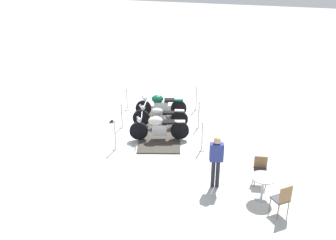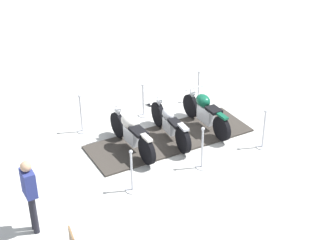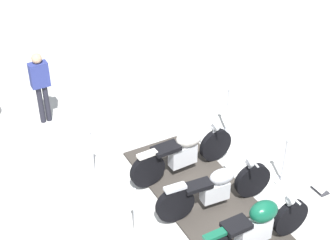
# 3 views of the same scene
# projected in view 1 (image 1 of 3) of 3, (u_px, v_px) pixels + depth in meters

# --- Properties ---
(ground_plane) EXTENTS (80.00, 80.00, 0.00)m
(ground_plane) POSITION_uv_depth(u_px,v_px,m) (160.00, 127.00, 15.47)
(ground_plane) COLOR silver
(display_platform) EXTENTS (2.85, 4.73, 0.05)m
(display_platform) POSITION_uv_depth(u_px,v_px,m) (160.00, 127.00, 15.46)
(display_platform) COLOR #38332D
(display_platform) RESTS_ON ground_plane
(motorcycle_forest) EXTENTS (2.13, 0.89, 1.00)m
(motorcycle_forest) POSITION_uv_depth(u_px,v_px,m) (160.00, 105.00, 16.28)
(motorcycle_forest) COLOR black
(motorcycle_forest) RESTS_ON display_platform
(motorcycle_chrome) EXTENTS (2.22, 0.82, 1.02)m
(motorcycle_chrome) POSITION_uv_depth(u_px,v_px,m) (160.00, 116.00, 15.27)
(motorcycle_chrome) COLOR black
(motorcycle_chrome) RESTS_ON display_platform
(motorcycle_cream) EXTENTS (2.15, 0.96, 1.02)m
(motorcycle_cream) POSITION_uv_depth(u_px,v_px,m) (158.00, 127.00, 14.21)
(motorcycle_cream) COLOR black
(motorcycle_cream) RESTS_ON display_platform
(stanchion_right_front) EXTENTS (0.36, 0.36, 1.02)m
(stanchion_right_front) POSITION_uv_depth(u_px,v_px,m) (127.00, 103.00, 17.10)
(stanchion_right_front) COLOR silver
(stanchion_right_front) RESTS_ON ground_plane
(stanchion_left_mid) EXTENTS (0.29, 0.29, 1.14)m
(stanchion_left_mid) POSITION_uv_depth(u_px,v_px,m) (199.00, 118.00, 15.28)
(stanchion_left_mid) COLOR silver
(stanchion_left_mid) RESTS_ON ground_plane
(stanchion_left_rear) EXTENTS (0.32, 0.32, 1.10)m
(stanchion_left_rear) POSITION_uv_depth(u_px,v_px,m) (202.00, 141.00, 13.57)
(stanchion_left_rear) COLOR silver
(stanchion_left_rear) RESTS_ON ground_plane
(stanchion_left_front) EXTENTS (0.32, 0.32, 1.11)m
(stanchion_left_front) POSITION_uv_depth(u_px,v_px,m) (196.00, 102.00, 17.04)
(stanchion_left_front) COLOR silver
(stanchion_left_front) RESTS_ON ground_plane
(stanchion_right_rear) EXTENTS (0.28, 0.28, 1.14)m
(stanchion_right_rear) POSITION_uv_depth(u_px,v_px,m) (115.00, 139.00, 13.58)
(stanchion_right_rear) COLOR silver
(stanchion_right_rear) RESTS_ON ground_plane
(stanchion_right_mid) EXTENTS (0.30, 0.30, 1.03)m
(stanchion_right_mid) POSITION_uv_depth(u_px,v_px,m) (122.00, 119.00, 15.34)
(stanchion_right_mid) COLOR silver
(stanchion_right_mid) RESTS_ON ground_plane
(info_placard) EXTENTS (0.30, 0.36, 0.20)m
(info_placard) POSITION_uv_depth(u_px,v_px,m) (113.00, 120.00, 15.99)
(info_placard) COLOR #333338
(info_placard) RESTS_ON ground_plane
(cafe_table) EXTENTS (0.72, 0.72, 0.74)m
(cafe_table) POSITION_uv_depth(u_px,v_px,m) (263.00, 182.00, 10.79)
(cafe_table) COLOR #B7B7BC
(cafe_table) RESTS_ON ground_plane
(cafe_chair_near_table) EXTENTS (0.57, 0.57, 0.97)m
(cafe_chair_near_table) POSITION_uv_depth(u_px,v_px,m) (282.00, 198.00, 10.10)
(cafe_chair_near_table) COLOR olive
(cafe_chair_near_table) RESTS_ON ground_plane
(cafe_chair_across_table) EXTENTS (0.47, 0.47, 0.88)m
(cafe_chair_across_table) POSITION_uv_depth(u_px,v_px,m) (260.00, 169.00, 11.55)
(cafe_chair_across_table) COLOR olive
(cafe_chair_across_table) RESTS_ON ground_plane
(bystander_person) EXTENTS (0.45, 0.33, 1.69)m
(bystander_person) POSITION_uv_depth(u_px,v_px,m) (216.00, 157.00, 11.17)
(bystander_person) COLOR #23232D
(bystander_person) RESTS_ON ground_plane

